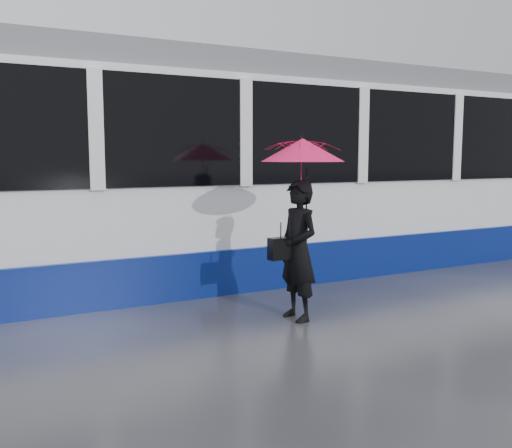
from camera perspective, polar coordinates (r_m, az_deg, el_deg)
ground at (r=6.56m, az=-2.32°, el=-9.91°), size 90.00×90.00×0.00m
rails at (r=8.80m, az=-9.49°, el=-5.61°), size 34.00×1.51×0.02m
woman at (r=6.57m, az=4.22°, el=-2.67°), size 0.42×0.61×1.62m
umbrella at (r=6.51m, az=4.67°, el=5.77°), size 1.00×1.00×1.09m
handbag at (r=6.46m, az=2.49°, el=-2.45°), size 0.30×0.14×0.43m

